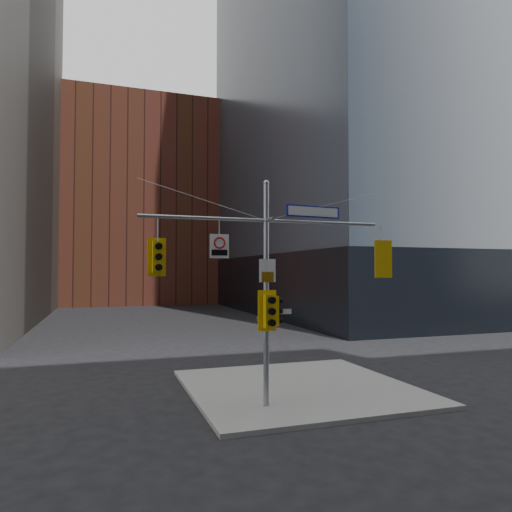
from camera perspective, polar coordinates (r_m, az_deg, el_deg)
ground at (r=13.36m, az=4.43°, el=-21.03°), size 160.00×160.00×0.00m
sidewalk_corner at (r=17.63m, az=5.35°, el=-16.05°), size 8.00×8.00×0.15m
podium_ne at (r=54.68m, az=18.44°, el=-3.31°), size 36.40×36.40×6.00m
brick_midrise at (r=70.46m, az=-14.52°, el=5.94°), size 26.00×20.00×28.00m
signal_assembly at (r=14.49m, az=1.29°, el=-1.77°), size 8.00×0.80×7.30m
traffic_light_west_arm at (r=13.72m, az=-12.21°, el=-0.11°), size 0.55×0.45×1.15m
traffic_light_east_arm at (r=16.44m, az=15.38°, el=-0.39°), size 0.61×0.54×1.29m
traffic_light_pole_side at (r=14.66m, az=2.48°, el=-6.84°), size 0.37×0.32×0.94m
traffic_light_pole_front at (r=14.29m, az=1.66°, el=-6.88°), size 0.61×0.50×1.28m
street_sign_blade at (r=15.27m, az=7.17°, el=5.51°), size 2.00×0.22×0.39m
regulatory_sign_arm at (r=14.04m, az=-4.59°, el=1.34°), size 0.59×0.07×0.74m
regulatory_sign_pole at (r=14.38m, az=1.45°, el=-1.91°), size 0.56×0.09×0.73m
street_blade_ew at (r=14.71m, az=2.95°, el=-6.97°), size 0.81×0.06×0.16m
street_blade_ns at (r=15.00m, az=0.70°, el=-7.98°), size 0.10×0.74×0.15m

